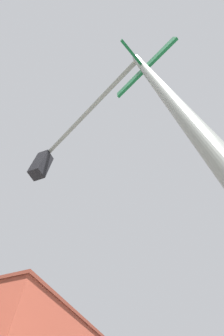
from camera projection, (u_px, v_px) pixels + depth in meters
name	position (u px, v px, depth m)	size (l,w,h in m)	color
traffic_signal_near	(83.00, 136.00, 3.27)	(1.85, 3.46, 6.09)	slate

